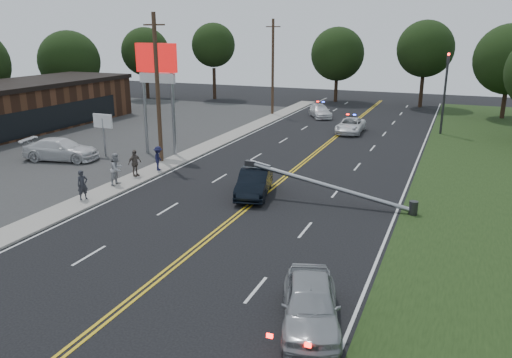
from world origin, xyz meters
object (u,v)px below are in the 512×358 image
at_px(traffic_signal, 445,86).
at_px(bystander_b, 117,169).
at_px(emergency_b, 320,111).
at_px(bystander_a, 83,185).
at_px(pylon_sign, 157,72).
at_px(utility_pole_far, 273,67).
at_px(small_sign, 103,125).
at_px(bystander_c, 158,158).
at_px(bystander_d, 135,163).
at_px(parked_car, 61,149).
at_px(utility_pole_mid, 158,89).
at_px(emergency_a, 351,126).
at_px(crashed_sedan, 254,182).
at_px(waiting_sedan, 310,304).
at_px(fallen_streetlight, 337,188).

bearing_deg(traffic_signal, bystander_b, -125.33).
bearing_deg(emergency_b, bystander_a, -127.13).
bearing_deg(pylon_sign, utility_pole_far, 86.28).
xyz_separation_m(small_sign, bystander_c, (5.99, -2.16, -1.42)).
bearing_deg(bystander_d, parked_car, 91.39).
bearing_deg(pylon_sign, utility_pole_mid, -56.98).
bearing_deg(traffic_signal, small_sign, -141.10).
relative_size(pylon_sign, bystander_c, 5.07).
height_order(parked_car, emergency_a, parked_car).
distance_m(small_sign, crashed_sedan, 14.28).
height_order(utility_pole_far, bystander_b, utility_pole_far).
bearing_deg(emergency_b, bystander_b, -127.98).
xyz_separation_m(pylon_sign, parked_car, (-5.61, -4.13, -5.23)).
bearing_deg(parked_car, small_sign, -57.64).
relative_size(utility_pole_mid, utility_pole_far, 1.00).
relative_size(parked_car, emergency_a, 1.14).
distance_m(emergency_a, emergency_b, 8.44).
distance_m(traffic_signal, utility_pole_far, 17.97).
xyz_separation_m(utility_pole_mid, waiting_sedan, (15.30, -15.38, -4.34)).
bearing_deg(bystander_a, crashed_sedan, -37.04).
distance_m(pylon_sign, bystander_d, 7.96).
xyz_separation_m(utility_pole_far, bystander_a, (0.66, -30.68, -4.16)).
relative_size(utility_pole_far, emergency_b, 2.28).
distance_m(traffic_signal, bystander_a, 31.71).
bearing_deg(small_sign, waiting_sedan, -37.43).
bearing_deg(bystander_d, emergency_a, -11.49).
distance_m(fallen_streetlight, waiting_sedan, 11.55).
relative_size(small_sign, parked_car, 0.58).
bearing_deg(emergency_a, waiting_sedan, -81.53).
relative_size(emergency_b, bystander_d, 2.62).
bearing_deg(utility_pole_far, utility_pole_mid, -90.00).
height_order(pylon_sign, bystander_a, pylon_sign).
height_order(emergency_b, bystander_a, bystander_a).
height_order(traffic_signal, bystander_d, traffic_signal).
bearing_deg(bystander_d, emergency_b, 4.40).
bearing_deg(parked_car, crashed_sedan, -110.39).
bearing_deg(bystander_b, bystander_a, 178.59).
bearing_deg(emergency_b, utility_pole_mid, -131.92).
xyz_separation_m(pylon_sign, bystander_d, (1.88, -5.87, -5.04)).
xyz_separation_m(fallen_streetlight, crashed_sedan, (-4.63, -0.19, -0.18)).
xyz_separation_m(waiting_sedan, bystander_c, (-14.11, 13.23, 0.16)).
xyz_separation_m(parked_car, bystander_b, (7.58, -3.62, 0.30)).
height_order(utility_pole_far, parked_car, utility_pole_far).
height_order(bystander_b, bystander_d, bystander_b).
xyz_separation_m(utility_pole_far, emergency_a, (9.97, -6.59, -4.44)).
relative_size(pylon_sign, traffic_signal, 1.13).
bearing_deg(waiting_sedan, crashed_sedan, 102.52).
bearing_deg(emergency_a, fallen_streetlight, -81.37).
bearing_deg(bystander_a, bystander_d, 24.94).
bearing_deg(bystander_a, waiting_sedan, -90.66).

